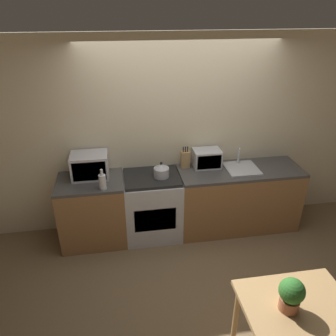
{
  "coord_description": "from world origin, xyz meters",
  "views": [
    {
      "loc": [
        -0.8,
        -2.96,
        2.89
      ],
      "look_at": [
        -0.22,
        0.62,
        1.05
      ],
      "focal_mm": 35.0,
      "sensor_mm": 36.0,
      "label": 1
    }
  ],
  "objects_px": {
    "toaster_oven": "(207,158)",
    "bottle": "(102,181)",
    "microwave": "(90,166)",
    "kettle": "(161,170)",
    "stove_range": "(152,206)",
    "dining_table": "(297,315)"
  },
  "relations": [
    {
      "from": "stove_range",
      "to": "dining_table",
      "type": "distance_m",
      "value": 2.26
    },
    {
      "from": "stove_range",
      "to": "dining_table",
      "type": "relative_size",
      "value": 1.01
    },
    {
      "from": "microwave",
      "to": "toaster_oven",
      "type": "relative_size",
      "value": 1.26
    },
    {
      "from": "bottle",
      "to": "kettle",
      "type": "bearing_deg",
      "value": 14.68
    },
    {
      "from": "bottle",
      "to": "toaster_oven",
      "type": "distance_m",
      "value": 1.43
    },
    {
      "from": "microwave",
      "to": "toaster_oven",
      "type": "distance_m",
      "value": 1.53
    },
    {
      "from": "kettle",
      "to": "dining_table",
      "type": "xyz_separation_m",
      "value": [
        0.82,
        -2.02,
        -0.35
      ]
    },
    {
      "from": "toaster_oven",
      "to": "bottle",
      "type": "bearing_deg",
      "value": -164.47
    },
    {
      "from": "microwave",
      "to": "bottle",
      "type": "bearing_deg",
      "value": -65.16
    },
    {
      "from": "toaster_oven",
      "to": "kettle",
      "type": "bearing_deg",
      "value": -163.5
    },
    {
      "from": "stove_range",
      "to": "toaster_oven",
      "type": "relative_size",
      "value": 2.47
    },
    {
      "from": "stove_range",
      "to": "toaster_oven",
      "type": "distance_m",
      "value": 0.97
    },
    {
      "from": "bottle",
      "to": "dining_table",
      "type": "distance_m",
      "value": 2.42
    },
    {
      "from": "dining_table",
      "to": "toaster_oven",
      "type": "bearing_deg",
      "value": 94.43
    },
    {
      "from": "kettle",
      "to": "bottle",
      "type": "relative_size",
      "value": 0.81
    },
    {
      "from": "bottle",
      "to": "toaster_oven",
      "type": "relative_size",
      "value": 0.71
    },
    {
      "from": "kettle",
      "to": "bottle",
      "type": "bearing_deg",
      "value": -165.32
    },
    {
      "from": "kettle",
      "to": "bottle",
      "type": "distance_m",
      "value": 0.76
    },
    {
      "from": "microwave",
      "to": "kettle",
      "type": "bearing_deg",
      "value": -9.5
    },
    {
      "from": "kettle",
      "to": "stove_range",
      "type": "bearing_deg",
      "value": 165.01
    },
    {
      "from": "dining_table",
      "to": "kettle",
      "type": "bearing_deg",
      "value": 112.01
    },
    {
      "from": "bottle",
      "to": "dining_table",
      "type": "xyz_separation_m",
      "value": [
        1.55,
        -1.83,
        -0.36
      ]
    }
  ]
}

